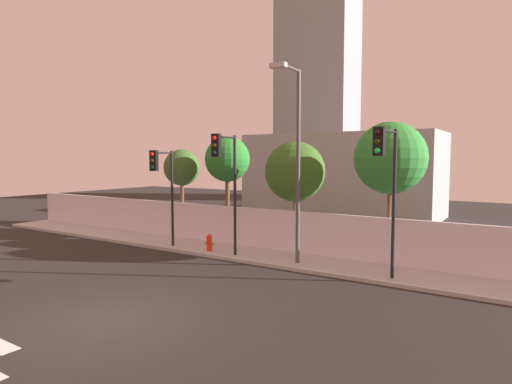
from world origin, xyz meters
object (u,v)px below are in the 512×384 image
roadside_tree_leftmost (182,168)px  roadside_tree_rightmost (390,158)px  street_lamp_curbside (296,151)px  traffic_light_right (225,169)px  traffic_light_left (386,171)px  roadside_tree_midright (295,172)px  traffic_light_center (162,177)px  fire_hydrant (209,242)px  roadside_tree_midleft (227,160)px

roadside_tree_leftmost → roadside_tree_rightmost: 11.45m
street_lamp_curbside → roadside_tree_leftmost: 9.31m
traffic_light_right → traffic_light_left: bearing=0.5°
traffic_light_left → roadside_tree_midright: bearing=144.3°
traffic_light_right → roadside_tree_leftmost: traffic_light_right is taller
traffic_light_center → roadside_tree_leftmost: 4.55m
roadside_tree_rightmost → traffic_light_center: bearing=-156.9°
roadside_tree_leftmost → traffic_light_left: bearing=-17.2°
roadside_tree_rightmost → traffic_light_right: bearing=-144.7°
traffic_light_right → roadside_tree_leftmost: size_ratio=1.06×
traffic_light_right → roadside_tree_midright: bearing=74.0°
traffic_light_left → roadside_tree_leftmost: traffic_light_left is taller
roadside_tree_leftmost → roadside_tree_rightmost: (11.44, 0.00, 0.54)m
traffic_light_left → fire_hydrant: bearing=174.6°
fire_hydrant → roadside_tree_midleft: size_ratio=0.14×
street_lamp_curbside → roadside_tree_rightmost: 4.16m
traffic_light_center → roadside_tree_leftmost: (-2.38, 3.87, 0.30)m
traffic_light_right → roadside_tree_midleft: roadside_tree_midleft is taller
fire_hydrant → roadside_tree_leftmost: (-4.42, 3.08, 3.17)m
traffic_light_left → roadside_tree_midleft: (-9.26, 3.84, 0.33)m
street_lamp_curbside → fire_hydrant: 5.86m
fire_hydrant → street_lamp_curbside: bearing=-0.9°
traffic_light_right → traffic_light_center: bearing=179.6°
roadside_tree_leftmost → roadside_tree_midleft: bearing=-0.0°
roadside_tree_midright → traffic_light_left: bearing=-35.7°
traffic_light_left → roadside_tree_midright: 6.59m
traffic_light_center → street_lamp_curbside: (6.35, 0.72, 1.09)m
street_lamp_curbside → roadside_tree_midright: (-1.67, 3.15, -0.88)m
traffic_light_left → roadside_tree_midleft: roadside_tree_midleft is taller
traffic_light_center → fire_hydrant: 3.61m
traffic_light_right → roadside_tree_midleft: bearing=125.7°
fire_hydrant → roadside_tree_midleft: bearing=112.5°
roadside_tree_midleft → traffic_light_left: bearing=-22.5°
street_lamp_curbside → fire_hydrant: bearing=179.1°
traffic_light_center → street_lamp_curbside: street_lamp_curbside is taller
traffic_light_center → roadside_tree_midright: roadside_tree_midright is taller
traffic_light_center → roadside_tree_midleft: size_ratio=0.83×
traffic_light_center → roadside_tree_midright: size_ratio=0.88×
traffic_light_center → roadside_tree_midright: 6.07m
street_lamp_curbside → roadside_tree_midright: 3.67m
traffic_light_left → traffic_light_center: 10.03m
roadside_tree_leftmost → roadside_tree_midright: (7.06, 0.00, -0.08)m
traffic_light_left → roadside_tree_midright: traffic_light_left is taller
street_lamp_curbside → roadside_tree_leftmost: street_lamp_curbside is taller
roadside_tree_rightmost → fire_hydrant: bearing=-156.3°
roadside_tree_leftmost → roadside_tree_midright: bearing=0.0°
fire_hydrant → roadside_tree_leftmost: roadside_tree_leftmost is taller
traffic_light_left → street_lamp_curbside: (-3.67, 0.69, 0.67)m
traffic_light_left → traffic_light_center: bearing=-179.8°
traffic_light_center → roadside_tree_rightmost: bearing=23.1°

